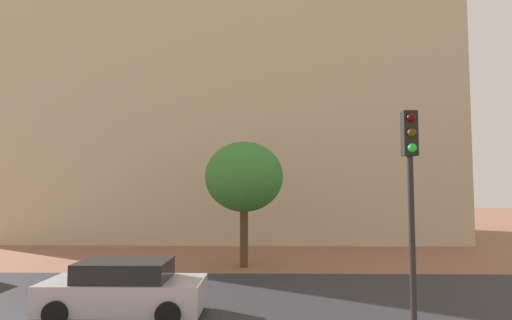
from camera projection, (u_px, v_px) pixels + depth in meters
name	position (u px, v px, depth m)	size (l,w,h in m)	color
ground_plane	(269.00, 290.00, 13.98)	(120.00, 120.00, 0.00)	#93604C
street_asphalt_strip	(270.00, 300.00, 12.81)	(120.00, 7.85, 0.00)	#2D2D33
landmark_building	(235.00, 84.00, 31.78)	(30.10, 13.03, 37.13)	beige
car_silver	(124.00, 289.00, 11.21)	(4.26, 2.03, 1.48)	#B2B2BC
traffic_light_pole	(411.00, 187.00, 8.20)	(0.28, 0.34, 4.98)	black
tree_curb_far	(244.00, 177.00, 18.38)	(3.45, 3.45, 5.51)	#4C3823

